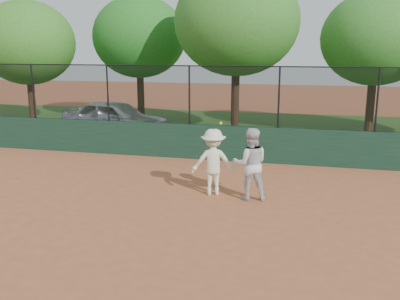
% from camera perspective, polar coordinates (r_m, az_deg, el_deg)
% --- Properties ---
extents(ground, '(80.00, 80.00, 0.00)m').
position_cam_1_polar(ground, '(9.99, -7.57, -9.23)').
color(ground, '#AE5D38').
rests_on(ground, ground).
extents(back_wall, '(26.00, 0.20, 1.20)m').
position_cam_1_polar(back_wall, '(15.33, 0.47, 1.03)').
color(back_wall, '#1A3B28').
rests_on(back_wall, ground).
extents(grass_strip, '(36.00, 12.00, 0.01)m').
position_cam_1_polar(grass_strip, '(21.22, 4.19, 2.66)').
color(grass_strip, '#244B17').
rests_on(grass_strip, ground).
extents(parked_car, '(4.90, 2.48, 1.60)m').
position_cam_1_polar(parked_car, '(19.58, -10.80, 3.98)').
color(parked_car, '#AFB5B9').
rests_on(parked_car, ground).
extents(player_second, '(1.02, 0.87, 1.83)m').
position_cam_1_polar(player_second, '(11.24, 6.46, -1.79)').
color(player_second, silver).
rests_on(player_second, ground).
extents(player_main, '(1.25, 0.90, 1.96)m').
position_cam_1_polar(player_main, '(11.55, 1.69, -1.53)').
color(player_main, '#ECF0CB').
rests_on(player_main, ground).
extents(fence_assembly, '(26.00, 0.06, 2.00)m').
position_cam_1_polar(fence_assembly, '(15.09, 0.37, 7.13)').
color(fence_assembly, black).
rests_on(fence_assembly, back_wall).
extents(tree_0, '(4.69, 4.27, 6.05)m').
position_cam_1_polar(tree_0, '(23.80, -21.25, 12.65)').
color(tree_0, '#472C19').
rests_on(tree_0, ground).
extents(tree_1, '(4.76, 4.32, 6.37)m').
position_cam_1_polar(tree_1, '(23.47, -7.80, 14.11)').
color(tree_1, '#462D18').
rests_on(tree_1, ground).
extents(tree_2, '(5.33, 4.84, 7.17)m').
position_cam_1_polar(tree_2, '(19.67, 4.70, 16.05)').
color(tree_2, '#402717').
rests_on(tree_2, ground).
extents(tree_3, '(4.58, 4.17, 6.14)m').
position_cam_1_polar(tree_3, '(20.71, 21.59, 13.10)').
color(tree_3, '#422B16').
rests_on(tree_3, ground).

